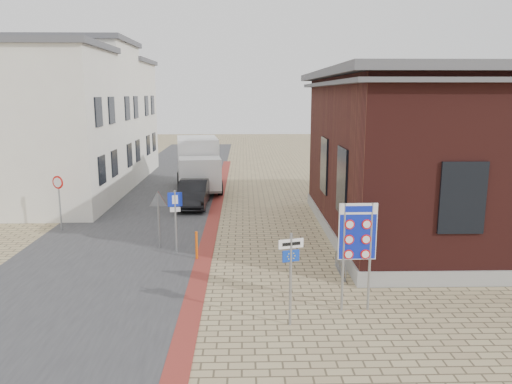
# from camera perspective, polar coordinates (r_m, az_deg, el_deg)

# --- Properties ---
(ground) EXTENTS (120.00, 120.00, 0.00)m
(ground) POSITION_cam_1_polar(r_m,az_deg,el_deg) (14.68, 0.82, -12.37)
(ground) COLOR tan
(ground) RESTS_ON ground
(road_strip) EXTENTS (7.00, 60.00, 0.02)m
(road_strip) POSITION_cam_1_polar(r_m,az_deg,el_deg) (29.46, -11.07, -0.47)
(road_strip) COLOR #38383A
(road_strip) RESTS_ON ground
(curb_strip) EXTENTS (0.60, 40.00, 0.02)m
(curb_strip) POSITION_cam_1_polar(r_m,az_deg,el_deg) (24.20, -4.83, -2.83)
(curb_strip) COLOR maroon
(curb_strip) RESTS_ON ground
(brick_building) EXTENTS (13.00, 13.00, 6.80)m
(brick_building) POSITION_cam_1_polar(r_m,az_deg,el_deg) (22.67, 23.53, 4.25)
(brick_building) COLOR gray
(brick_building) RESTS_ON ground
(townhouse_near) EXTENTS (7.40, 6.40, 8.30)m
(townhouse_near) POSITION_cam_1_polar(r_m,az_deg,el_deg) (27.56, -23.87, 6.72)
(townhouse_near) COLOR silver
(townhouse_near) RESTS_ON ground
(townhouse_mid) EXTENTS (7.40, 6.40, 9.10)m
(townhouse_mid) POSITION_cam_1_polar(r_m,az_deg,el_deg) (33.16, -20.00, 8.29)
(townhouse_mid) COLOR silver
(townhouse_mid) RESTS_ON ground
(townhouse_far) EXTENTS (7.40, 6.40, 8.30)m
(townhouse_far) POSITION_cam_1_polar(r_m,az_deg,el_deg) (38.91, -17.17, 8.21)
(townhouse_far) COLOR silver
(townhouse_far) RESTS_ON ground
(bike_rack) EXTENTS (0.08, 1.80, 0.60)m
(bike_rack) POSITION_cam_1_polar(r_m,az_deg,el_deg) (16.92, 9.63, -8.31)
(bike_rack) COLOR slate
(bike_rack) RESTS_ON ground
(sedan) EXTENTS (1.48, 4.21, 1.39)m
(sedan) POSITION_cam_1_polar(r_m,az_deg,el_deg) (26.41, -7.16, -0.18)
(sedan) COLOR black
(sedan) RESTS_ON ground
(box_truck) EXTENTS (3.19, 6.30, 3.15)m
(box_truck) POSITION_cam_1_polar(r_m,az_deg,el_deg) (30.88, -6.63, 3.24)
(box_truck) COLOR slate
(box_truck) RESTS_ON ground
(border_sign) EXTENTS (1.03, 0.09, 3.02)m
(border_sign) POSITION_cam_1_polar(r_m,az_deg,el_deg) (13.66, 11.53, -4.70)
(border_sign) COLOR gray
(border_sign) RESTS_ON ground
(essen_sign) EXTENTS (0.64, 0.23, 2.45)m
(essen_sign) POSITION_cam_1_polar(r_m,az_deg,el_deg) (12.73, 3.99, -8.32)
(essen_sign) COLOR gray
(essen_sign) RESTS_ON ground
(parking_sign) EXTENTS (0.52, 0.15, 2.38)m
(parking_sign) POSITION_cam_1_polar(r_m,az_deg,el_deg) (18.61, -9.21, -2.15)
(parking_sign) COLOR gray
(parking_sign) RESTS_ON ground
(yield_sign) EXTENTS (0.78, 0.12, 2.20)m
(yield_sign) POSITION_cam_1_polar(r_m,az_deg,el_deg) (19.30, -11.11, -1.60)
(yield_sign) COLOR gray
(yield_sign) RESTS_ON ground
(speed_sign) EXTENTS (0.53, 0.25, 2.41)m
(speed_sign) POSITION_cam_1_polar(r_m,az_deg,el_deg) (23.05, -21.59, -0.21)
(speed_sign) COLOR gray
(speed_sign) RESTS_ON ground
(bollard) EXTENTS (0.10, 0.10, 1.03)m
(bollard) POSITION_cam_1_polar(r_m,az_deg,el_deg) (18.10, -6.81, -6.07)
(bollard) COLOR #DD540B
(bollard) RESTS_ON ground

